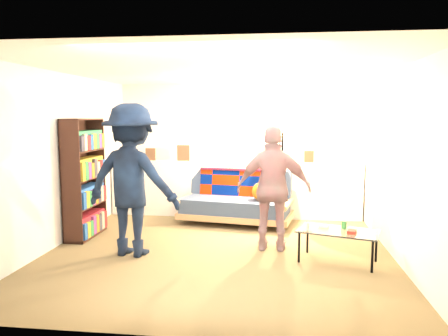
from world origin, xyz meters
name	(u,v)px	position (x,y,z in m)	size (l,w,h in m)	color
ground	(220,247)	(0.00, 0.00, 0.00)	(5.00, 5.00, 0.00)	brown
room_shell	(225,125)	(0.00, 0.47, 1.67)	(4.60, 5.05, 2.45)	silver
half_wall_ledge	(234,189)	(0.00, 1.80, 0.50)	(4.45, 0.15, 1.00)	silver
ledge_decor	(221,151)	(-0.23, 1.78, 1.18)	(2.97, 0.02, 0.45)	brown
futon_sofa	(238,201)	(0.11, 1.39, 0.37)	(1.97, 1.16, 0.79)	tan
bookshelf	(84,182)	(-2.08, 0.30, 0.82)	(0.29, 0.88, 1.76)	black
coffee_table	(339,232)	(1.53, -0.44, 0.37)	(1.07, 0.79, 0.50)	black
floor_lamp	(283,157)	(0.86, 1.39, 1.13)	(0.31, 0.30, 1.60)	black
person_left	(132,180)	(-1.09, -0.44, 0.98)	(1.26, 0.73, 1.96)	black
person_right	(274,189)	(0.72, -0.03, 0.84)	(0.98, 0.41, 1.67)	pink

